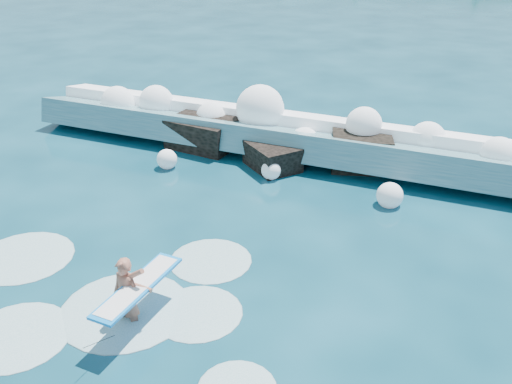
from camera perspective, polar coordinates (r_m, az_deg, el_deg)
ground at (r=14.52m, az=-8.57°, el=-6.50°), size 200.00×200.00×0.00m
breaking_wave at (r=20.37m, az=2.63°, el=5.63°), size 18.86×2.90×1.63m
rock_cluster at (r=19.84m, az=1.46°, el=4.64°), size 8.10×3.29×1.35m
surfer_with_board at (r=12.28m, az=-12.57°, el=-10.01°), size 0.98×2.96×1.82m
wave_spray at (r=20.27m, az=1.05°, el=7.17°), size 14.96×4.36×2.34m
surf_foam at (r=13.45m, az=-14.60°, el=-10.18°), size 8.72×6.19×0.14m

